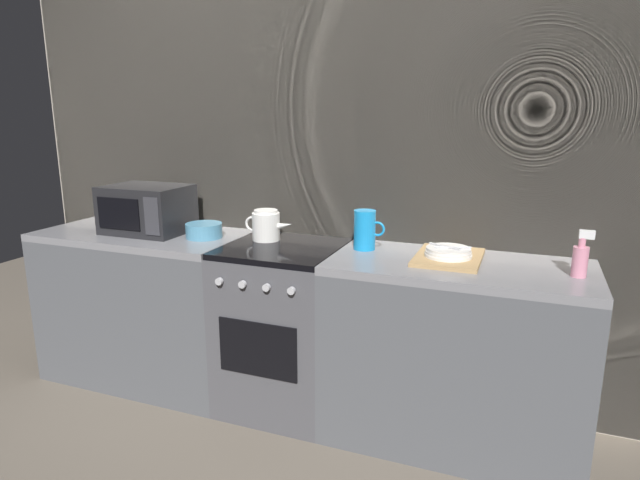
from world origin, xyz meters
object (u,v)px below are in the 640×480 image
at_px(pitcher, 365,230).
at_px(microwave, 147,209).
at_px(kettle, 266,225).
at_px(spray_bottle, 581,259).
at_px(stove_unit, 284,327).
at_px(dish_pile, 448,255).
at_px(mixing_bowl, 204,230).

bearing_deg(pitcher, microwave, -176.56).
bearing_deg(kettle, pitcher, 0.39).
bearing_deg(spray_bottle, microwave, 178.95).
xyz_separation_m(kettle, spray_bottle, (1.54, -0.11, -0.00)).
height_order(microwave, kettle, microwave).
height_order(stove_unit, kettle, kettle).
relative_size(kettle, spray_bottle, 1.40).
xyz_separation_m(microwave, dish_pile, (1.70, 0.03, -0.11)).
bearing_deg(dish_pile, kettle, 177.20).
xyz_separation_m(microwave, mixing_bowl, (0.38, -0.00, -0.10)).
xyz_separation_m(pitcher, dish_pile, (0.43, -0.05, -0.08)).
distance_m(stove_unit, mixing_bowl, 0.69).
height_order(kettle, pitcher, pitcher).
xyz_separation_m(kettle, pitcher, (0.55, 0.00, 0.02)).
distance_m(dish_pile, spray_bottle, 0.56).
bearing_deg(mixing_bowl, kettle, 11.89).
bearing_deg(stove_unit, spray_bottle, -1.00).
xyz_separation_m(mixing_bowl, pitcher, (0.90, 0.08, 0.06)).
height_order(kettle, dish_pile, kettle).
distance_m(stove_unit, spray_bottle, 1.50).
height_order(pitcher, spray_bottle, spray_bottle).
bearing_deg(kettle, mixing_bowl, -168.11).
distance_m(mixing_bowl, spray_bottle, 1.88).
bearing_deg(mixing_bowl, pitcher, 4.88).
distance_m(kettle, dish_pile, 0.98).
distance_m(kettle, mixing_bowl, 0.36).
bearing_deg(stove_unit, microwave, 178.88).
distance_m(stove_unit, kettle, 0.56).
distance_m(mixing_bowl, dish_pile, 1.33).
height_order(stove_unit, microwave, microwave).
xyz_separation_m(dish_pile, spray_bottle, (0.56, -0.07, 0.06)).
relative_size(stove_unit, kettle, 3.16).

